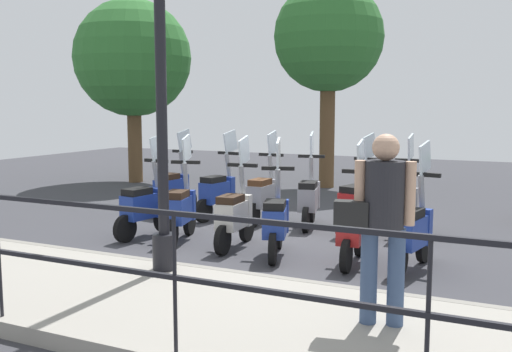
{
  "coord_description": "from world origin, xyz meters",
  "views": [
    {
      "loc": [
        -7.58,
        -3.11,
        1.97
      ],
      "look_at": [
        0.2,
        0.5,
        0.9
      ],
      "focal_mm": 40.0,
      "sensor_mm": 36.0,
      "label": 1
    }
  ],
  "objects_px": {
    "tree_distant": "(329,39)",
    "scooter_far_3": "(264,195)",
    "pedestrian_with_bag": "(381,215)",
    "scooter_near_0": "(412,230)",
    "scooter_near_2": "(276,220)",
    "scooter_near_4": "(180,208)",
    "scooter_far_1": "(358,202)",
    "scooter_far_2": "(309,198)",
    "scooter_far_5": "(173,188)",
    "lamp_post_near": "(161,81)",
    "scooter_far_0": "(405,205)",
    "scooter_near_3": "(235,214)",
    "scooter_far_4": "(219,191)",
    "scooter_near_1": "(354,226)",
    "scooter_near_5": "(144,205)",
    "tree_large": "(133,59)"
  },
  "relations": [
    {
      "from": "scooter_near_2",
      "to": "scooter_near_4",
      "type": "xyz_separation_m",
      "value": [
        0.19,
        1.58,
        0.0
      ]
    },
    {
      "from": "tree_distant",
      "to": "scooter_far_3",
      "type": "distance_m",
      "value": 5.44
    },
    {
      "from": "scooter_far_5",
      "to": "scooter_near_2",
      "type": "bearing_deg",
      "value": -115.13
    },
    {
      "from": "tree_large",
      "to": "scooter_near_1",
      "type": "relative_size",
      "value": 3.0
    },
    {
      "from": "tree_large",
      "to": "scooter_far_2",
      "type": "relative_size",
      "value": 3.0
    },
    {
      "from": "pedestrian_with_bag",
      "to": "tree_large",
      "type": "distance_m",
      "value": 11.03
    },
    {
      "from": "pedestrian_with_bag",
      "to": "scooter_near_0",
      "type": "xyz_separation_m",
      "value": [
        2.24,
        0.11,
        -0.6
      ]
    },
    {
      "from": "lamp_post_near",
      "to": "scooter_far_0",
      "type": "bearing_deg",
      "value": -30.88
    },
    {
      "from": "lamp_post_near",
      "to": "scooter_far_1",
      "type": "distance_m",
      "value": 3.96
    },
    {
      "from": "tree_distant",
      "to": "scooter_far_1",
      "type": "distance_m",
      "value": 5.87
    },
    {
      "from": "scooter_far_3",
      "to": "scooter_near_2",
      "type": "bearing_deg",
      "value": -149.7
    },
    {
      "from": "scooter_near_1",
      "to": "scooter_far_1",
      "type": "distance_m",
      "value": 1.75
    },
    {
      "from": "scooter_near_3",
      "to": "scooter_near_4",
      "type": "xyz_separation_m",
      "value": [
        0.03,
        0.9,
        0.0
      ]
    },
    {
      "from": "scooter_near_5",
      "to": "scooter_far_5",
      "type": "height_order",
      "value": "same"
    },
    {
      "from": "tree_large",
      "to": "scooter_far_5",
      "type": "height_order",
      "value": "tree_large"
    },
    {
      "from": "pedestrian_with_bag",
      "to": "scooter_near_2",
      "type": "distance_m",
      "value": 2.87
    },
    {
      "from": "scooter_near_2",
      "to": "tree_large",
      "type": "bearing_deg",
      "value": 32.04
    },
    {
      "from": "scooter_near_3",
      "to": "scooter_far_1",
      "type": "relative_size",
      "value": 1.0
    },
    {
      "from": "tree_large",
      "to": "scooter_near_1",
      "type": "bearing_deg",
      "value": -125.77
    },
    {
      "from": "scooter_near_0",
      "to": "scooter_near_5",
      "type": "distance_m",
      "value": 3.93
    },
    {
      "from": "scooter_near_3",
      "to": "scooter_far_0",
      "type": "bearing_deg",
      "value": -53.42
    },
    {
      "from": "tree_large",
      "to": "scooter_near_3",
      "type": "xyz_separation_m",
      "value": [
        -5.06,
        -5.45,
        -2.65
      ]
    },
    {
      "from": "tree_large",
      "to": "scooter_near_2",
      "type": "relative_size",
      "value": 3.0
    },
    {
      "from": "tree_distant",
      "to": "scooter_near_4",
      "type": "relative_size",
      "value": 3.15
    },
    {
      "from": "scooter_far_5",
      "to": "scooter_near_5",
      "type": "bearing_deg",
      "value": -152.31
    },
    {
      "from": "scooter_far_0",
      "to": "scooter_far_2",
      "type": "distance_m",
      "value": 1.54
    },
    {
      "from": "pedestrian_with_bag",
      "to": "scooter_far_3",
      "type": "distance_m",
      "value": 4.95
    },
    {
      "from": "lamp_post_near",
      "to": "scooter_far_4",
      "type": "distance_m",
      "value": 4.01
    },
    {
      "from": "tree_large",
      "to": "scooter_near_2",
      "type": "xyz_separation_m",
      "value": [
        -5.22,
        -6.13,
        -2.65
      ]
    },
    {
      "from": "scooter_near_0",
      "to": "scooter_far_1",
      "type": "bearing_deg",
      "value": 44.81
    },
    {
      "from": "tree_distant",
      "to": "scooter_near_3",
      "type": "height_order",
      "value": "tree_distant"
    },
    {
      "from": "pedestrian_with_bag",
      "to": "scooter_far_1",
      "type": "xyz_separation_m",
      "value": [
        3.9,
        1.22,
        -0.6
      ]
    },
    {
      "from": "scooter_near_2",
      "to": "scooter_far_2",
      "type": "bearing_deg",
      "value": -10.91
    },
    {
      "from": "pedestrian_with_bag",
      "to": "scooter_far_2",
      "type": "xyz_separation_m",
      "value": [
        4.03,
        2.05,
        -0.6
      ]
    },
    {
      "from": "scooter_near_3",
      "to": "scooter_far_3",
      "type": "bearing_deg",
      "value": 7.51
    },
    {
      "from": "scooter_near_3",
      "to": "scooter_near_0",
      "type": "bearing_deg",
      "value": -94.62
    },
    {
      "from": "lamp_post_near",
      "to": "scooter_near_0",
      "type": "height_order",
      "value": "lamp_post_near"
    },
    {
      "from": "scooter_far_2",
      "to": "scooter_far_5",
      "type": "bearing_deg",
      "value": 78.36
    },
    {
      "from": "tree_large",
      "to": "tree_distant",
      "type": "distance_m",
      "value": 4.92
    },
    {
      "from": "scooter_near_5",
      "to": "scooter_far_2",
      "type": "distance_m",
      "value": 2.63
    },
    {
      "from": "scooter_near_5",
      "to": "scooter_far_1",
      "type": "bearing_deg",
      "value": -52.63
    },
    {
      "from": "scooter_far_3",
      "to": "scooter_far_5",
      "type": "relative_size",
      "value": 1.0
    },
    {
      "from": "scooter_near_1",
      "to": "scooter_far_5",
      "type": "bearing_deg",
      "value": 61.43
    },
    {
      "from": "scooter_near_1",
      "to": "scooter_far_2",
      "type": "distance_m",
      "value": 2.2
    },
    {
      "from": "lamp_post_near",
      "to": "scooter_far_2",
      "type": "relative_size",
      "value": 3.03
    },
    {
      "from": "pedestrian_with_bag",
      "to": "scooter_near_1",
      "type": "bearing_deg",
      "value": 9.4
    },
    {
      "from": "scooter_near_3",
      "to": "scooter_far_4",
      "type": "bearing_deg",
      "value": 31.32
    },
    {
      "from": "scooter_near_5",
      "to": "scooter_near_2",
      "type": "bearing_deg",
      "value": -86.82
    },
    {
      "from": "scooter_near_3",
      "to": "scooter_far_0",
      "type": "relative_size",
      "value": 1.0
    },
    {
      "from": "pedestrian_with_bag",
      "to": "scooter_far_4",
      "type": "relative_size",
      "value": 1.03
    }
  ]
}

